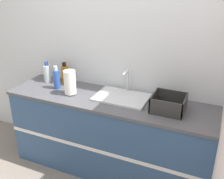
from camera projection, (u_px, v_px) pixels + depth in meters
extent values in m
cube|color=silver|center=(121.00, 52.00, 2.78)|extent=(4.56, 0.06, 2.60)
cube|color=#33517A|center=(109.00, 136.00, 2.86)|extent=(2.16, 0.57, 0.86)
cube|color=white|center=(98.00, 151.00, 2.63)|extent=(2.16, 0.01, 0.04)
cube|color=#4C4C51|center=(109.00, 100.00, 2.68)|extent=(2.18, 0.60, 0.03)
cube|color=silver|center=(122.00, 97.00, 2.68)|extent=(0.54, 0.37, 0.02)
cylinder|color=silver|center=(128.00, 81.00, 2.77)|extent=(0.02, 0.02, 0.23)
cylinder|color=silver|center=(125.00, 73.00, 2.66)|extent=(0.02, 0.15, 0.02)
cylinder|color=#4C4C51|center=(71.00, 94.00, 2.77)|extent=(0.09, 0.09, 0.01)
cylinder|color=white|center=(70.00, 82.00, 2.72)|extent=(0.13, 0.13, 0.25)
cube|color=#2D2D2D|center=(168.00, 110.00, 2.44)|extent=(0.30, 0.28, 0.01)
cube|color=#2D2D2D|center=(165.00, 109.00, 2.30)|extent=(0.30, 0.01, 0.14)
cube|color=#2D2D2D|center=(172.00, 97.00, 2.52)|extent=(0.30, 0.01, 0.14)
cube|color=#2D2D2D|center=(153.00, 100.00, 2.47)|extent=(0.01, 0.28, 0.14)
cube|color=#2D2D2D|center=(185.00, 105.00, 2.36)|extent=(0.01, 0.28, 0.14)
cylinder|color=#2D56B7|center=(57.00, 79.00, 2.88)|extent=(0.07, 0.07, 0.21)
cylinder|color=silver|center=(56.00, 68.00, 2.82)|extent=(0.04, 0.04, 0.05)
cylinder|color=silver|center=(47.00, 74.00, 3.06)|extent=(0.08, 0.08, 0.20)
cylinder|color=#334C9E|center=(46.00, 64.00, 3.01)|extent=(0.04, 0.04, 0.04)
cylinder|color=#B26B19|center=(65.00, 74.00, 3.05)|extent=(0.08, 0.08, 0.20)
cylinder|color=black|center=(64.00, 64.00, 3.00)|extent=(0.04, 0.04, 0.04)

